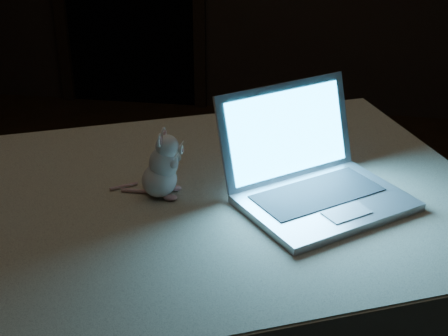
# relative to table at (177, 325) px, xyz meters

# --- Properties ---
(table) EXTENTS (1.81, 1.54, 0.83)m
(table) POSITION_rel_table_xyz_m (0.00, 0.00, 0.00)
(table) COLOR black
(table) RESTS_ON floor
(tablecloth) EXTENTS (1.97, 1.71, 0.11)m
(tablecloth) POSITION_rel_table_xyz_m (0.03, 0.01, 0.37)
(tablecloth) COLOR beige
(tablecloth) RESTS_ON table
(laptop) EXTENTS (0.54, 0.53, 0.28)m
(laptop) POSITION_rel_table_xyz_m (0.40, 0.02, 0.56)
(laptop) COLOR #ADAEB2
(laptop) RESTS_ON tablecloth
(plush_mouse) EXTENTS (0.19, 0.19, 0.18)m
(plush_mouse) POSITION_rel_table_xyz_m (-0.03, 0.01, 0.51)
(plush_mouse) COLOR silver
(plush_mouse) RESTS_ON tablecloth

